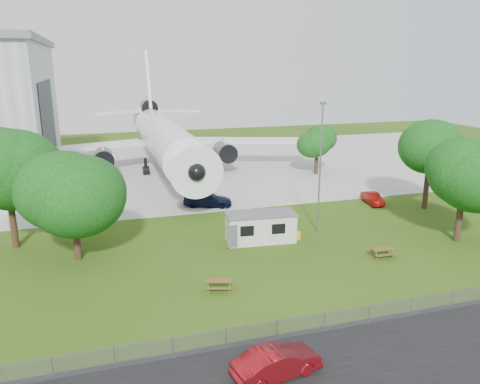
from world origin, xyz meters
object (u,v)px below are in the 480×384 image
object	(u,v)px
site_cabin	(261,227)
picnic_east	(382,257)
car_centre_sedan	(277,363)
airliner	(163,136)
picnic_west	(219,290)

from	to	relation	value
site_cabin	picnic_east	distance (m)	10.57
picnic_east	car_centre_sedan	world-z (taller)	car_centre_sedan
picnic_east	airliner	bearing A→B (deg)	109.76
airliner	picnic_west	xyz separation A→B (m)	(-1.62, -38.39, -5.27)
picnic_east	picnic_west	bearing A→B (deg)	-172.31
picnic_west	site_cabin	bearing A→B (deg)	70.12
site_cabin	picnic_west	size ratio (longest dim) A/B	3.81
car_centre_sedan	picnic_east	bearing A→B (deg)	-61.02
picnic_east	car_centre_sedan	xyz separation A→B (m)	(-13.81, -11.70, 0.77)
site_cabin	picnic_west	bearing A→B (deg)	-126.18
site_cabin	car_centre_sedan	xyz separation A→B (m)	(-5.46, -18.04, -0.54)
site_cabin	picnic_east	xyz separation A→B (m)	(8.35, -6.34, -1.31)
airliner	picnic_west	size ratio (longest dim) A/B	26.52
airliner	site_cabin	distance (m)	30.87
airliner	site_cabin	size ratio (longest dim) A/B	6.96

